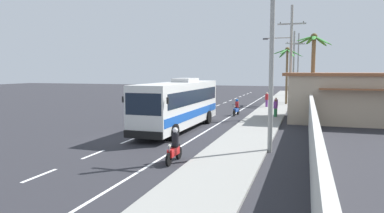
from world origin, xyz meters
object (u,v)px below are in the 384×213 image
(utility_pole_mid, at_px, (290,59))
(palm_nearest, at_px, (313,61))
(motorcycle_beside_bus, at_px, (174,148))
(utility_pole_far, at_px, (294,66))
(coach_bus_foreground, at_px, (179,103))
(pedestrian_far_walk, at_px, (275,108))
(utility_pole_distant, at_px, (298,64))
(pedestrian_near_kerb, at_px, (267,99))
(pedestrian_midwalk, at_px, (276,106))
(motorcycle_trailing, at_px, (236,109))
(utility_pole_nearest, at_px, (272,51))
(palm_second, at_px, (287,63))

(utility_pole_mid, relative_size, palm_nearest, 1.35)
(motorcycle_beside_bus, distance_m, utility_pole_far, 33.70)
(coach_bus_foreground, xyz_separation_m, pedestrian_far_walk, (6.17, 8.25, -0.97))
(utility_pole_distant, bearing_deg, pedestrian_far_walk, -92.09)
(pedestrian_near_kerb, relative_size, pedestrian_far_walk, 1.07)
(pedestrian_midwalk, bearing_deg, motorcycle_trailing, -37.45)
(motorcycle_trailing, height_order, utility_pole_mid, utility_pole_mid)
(pedestrian_near_kerb, relative_size, utility_pole_mid, 0.17)
(pedestrian_far_walk, distance_m, utility_pole_nearest, 14.38)
(motorcycle_beside_bus, height_order, motorcycle_trailing, motorcycle_beside_bus)
(motorcycle_beside_bus, distance_m, utility_pole_mid, 19.37)
(motorcycle_trailing, bearing_deg, palm_second, 71.37)
(utility_pole_distant, bearing_deg, coach_bus_foreground, -100.55)
(coach_bus_foreground, height_order, motorcycle_trailing, coach_bus_foreground)
(pedestrian_far_walk, height_order, utility_pole_far, utility_pole_far)
(pedestrian_near_kerb, bearing_deg, utility_pole_far, 89.97)
(utility_pole_mid, bearing_deg, palm_second, 93.96)
(coach_bus_foreground, relative_size, utility_pole_nearest, 1.15)
(pedestrian_near_kerb, bearing_deg, utility_pole_nearest, -64.31)
(pedestrian_near_kerb, bearing_deg, utility_pole_mid, -50.61)
(coach_bus_foreground, relative_size, motorcycle_beside_bus, 5.95)
(motorcycle_beside_bus, bearing_deg, coach_bus_foreground, 108.44)
(coach_bus_foreground, distance_m, motorcycle_trailing, 9.81)
(coach_bus_foreground, height_order, pedestrian_near_kerb, coach_bus_foreground)
(motorcycle_trailing, xyz_separation_m, palm_second, (3.98, 11.82, 4.57))
(palm_second, bearing_deg, motorcycle_beside_bus, -96.57)
(pedestrian_far_walk, height_order, palm_nearest, palm_nearest)
(motorcycle_beside_bus, relative_size, pedestrian_far_walk, 1.26)
(pedestrian_near_kerb, height_order, pedestrian_midwalk, pedestrian_near_kerb)
(pedestrian_near_kerb, height_order, palm_nearest, palm_nearest)
(pedestrian_midwalk, xyz_separation_m, utility_pole_far, (1.00, 14.65, 3.85))
(pedestrian_midwalk, height_order, utility_pole_distant, utility_pole_distant)
(pedestrian_near_kerb, distance_m, pedestrian_midwalk, 7.44)
(pedestrian_far_walk, xyz_separation_m, utility_pole_distant, (1.13, 30.95, 4.48))
(palm_second, bearing_deg, coach_bus_foreground, -106.82)
(motorcycle_beside_bus, distance_m, motorcycle_trailing, 18.28)
(coach_bus_foreground, height_order, utility_pole_distant, utility_pole_distant)
(utility_pole_nearest, xyz_separation_m, utility_pole_mid, (0.25, 14.88, 0.06))
(utility_pole_far, distance_m, utility_pole_distant, 14.89)
(utility_pole_far, xyz_separation_m, palm_second, (-0.67, -3.09, 0.37))
(motorcycle_beside_bus, height_order, utility_pole_distant, utility_pole_distant)
(pedestrian_far_walk, bearing_deg, utility_pole_nearest, -42.30)
(utility_pole_nearest, height_order, utility_pole_far, utility_pole_nearest)
(coach_bus_foreground, relative_size, pedestrian_midwalk, 7.18)
(utility_pole_distant, bearing_deg, pedestrian_midwalk, -92.35)
(pedestrian_near_kerb, height_order, utility_pole_distant, utility_pole_distant)
(pedestrian_midwalk, bearing_deg, utility_pole_mid, 127.08)
(utility_pole_nearest, distance_m, utility_pole_far, 29.76)
(motorcycle_beside_bus, height_order, pedestrian_near_kerb, pedestrian_near_kerb)
(coach_bus_foreground, xyz_separation_m, palm_second, (6.42, 21.23, 3.29))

